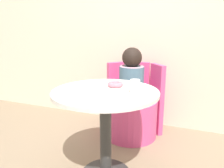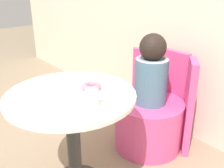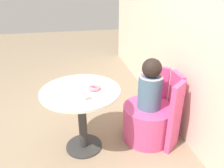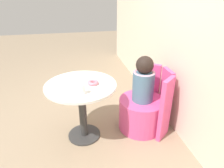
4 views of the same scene
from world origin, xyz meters
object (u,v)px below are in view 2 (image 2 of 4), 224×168
object	(u,v)px
tub_chair	(148,124)
cup	(92,98)
round_table	(72,118)
child_figure	(151,72)
donut	(91,86)

from	to	relation	value
tub_chair	cup	xyz separation A→B (m)	(0.23, -0.69, 0.51)
round_table	tub_chair	world-z (taller)	round_table
child_figure	donut	bearing A→B (deg)	-85.52
donut	child_figure	bearing A→B (deg)	94.48
child_figure	cup	world-z (taller)	child_figure
round_table	tub_chair	size ratio (longest dim) A/B	1.40
tub_chair	child_figure	world-z (taller)	child_figure
tub_chair	donut	distance (m)	0.74
tub_chair	child_figure	distance (m)	0.43
donut	round_table	bearing A→B (deg)	-100.95
tub_chair	child_figure	size ratio (longest dim) A/B	1.01
child_figure	round_table	bearing A→B (deg)	-88.36
tub_chair	donut	bearing A→B (deg)	-85.52
tub_chair	child_figure	bearing A→B (deg)	180.00
round_table	cup	distance (m)	0.29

